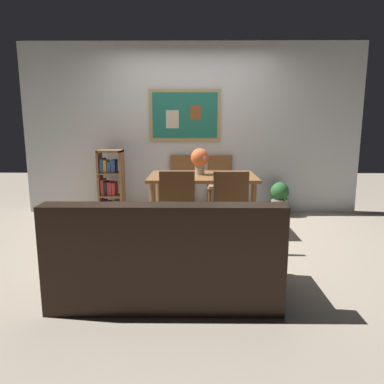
{
  "coord_description": "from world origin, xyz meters",
  "views": [
    {
      "loc": [
        0.06,
        -4.2,
        1.44
      ],
      "look_at": [
        0.02,
        -0.15,
        0.65
      ],
      "focal_mm": 34.27,
      "sensor_mm": 36.0,
      "label": 1
    }
  ],
  "objects_px": {
    "dining_chair_near_right": "(230,203)",
    "bookshelf": "(111,186)",
    "dining_chair_far_left": "(182,180)",
    "flower_vase": "(200,159)",
    "dining_table": "(202,182)",
    "tv_remote": "(239,175)",
    "dining_chair_near_left": "(178,203)",
    "dining_chair_far_right": "(220,180)",
    "potted_ivy": "(279,198)",
    "leather_couch": "(166,260)"
  },
  "relations": [
    {
      "from": "dining_chair_near_right",
      "to": "bookshelf",
      "type": "xyz_separation_m",
      "value": [
        -1.65,
        1.41,
        -0.06
      ]
    },
    {
      "from": "dining_chair_near_right",
      "to": "dining_chair_near_left",
      "type": "xyz_separation_m",
      "value": [
        -0.58,
        0.01,
        0.0
      ]
    },
    {
      "from": "flower_vase",
      "to": "bookshelf",
      "type": "bearing_deg",
      "value": 157.62
    },
    {
      "from": "dining_chair_near_left",
      "to": "tv_remote",
      "type": "xyz_separation_m",
      "value": [
        0.76,
        0.77,
        0.21
      ]
    },
    {
      "from": "dining_table",
      "to": "potted_ivy",
      "type": "xyz_separation_m",
      "value": [
        1.2,
        0.74,
        -0.37
      ]
    },
    {
      "from": "bookshelf",
      "to": "flower_vase",
      "type": "bearing_deg",
      "value": -22.38
    },
    {
      "from": "bookshelf",
      "to": "potted_ivy",
      "type": "height_order",
      "value": "bookshelf"
    },
    {
      "from": "dining_chair_near_right",
      "to": "dining_chair_near_left",
      "type": "relative_size",
      "value": 1.0
    },
    {
      "from": "dining_chair_near_right",
      "to": "dining_chair_far_right",
      "type": "xyz_separation_m",
      "value": [
        -0.0,
        1.62,
        0.0
      ]
    },
    {
      "from": "dining_chair_far_right",
      "to": "leather_couch",
      "type": "height_order",
      "value": "dining_chair_far_right"
    },
    {
      "from": "tv_remote",
      "to": "potted_ivy",
      "type": "bearing_deg",
      "value": 46.65
    },
    {
      "from": "dining_chair_far_right",
      "to": "bookshelf",
      "type": "bearing_deg",
      "value": -172.89
    },
    {
      "from": "dining_chair_far_right",
      "to": "tv_remote",
      "type": "height_order",
      "value": "dining_chair_far_right"
    },
    {
      "from": "dining_table",
      "to": "leather_couch",
      "type": "xyz_separation_m",
      "value": [
        -0.34,
        -1.94,
        -0.33
      ]
    },
    {
      "from": "leather_couch",
      "to": "dining_table",
      "type": "bearing_deg",
      "value": 80.2
    },
    {
      "from": "bookshelf",
      "to": "tv_remote",
      "type": "xyz_separation_m",
      "value": [
        1.84,
        -0.62,
        0.27
      ]
    },
    {
      "from": "dining_chair_near_right",
      "to": "bookshelf",
      "type": "height_order",
      "value": "bookshelf"
    },
    {
      "from": "dining_chair_far_right",
      "to": "potted_ivy",
      "type": "height_order",
      "value": "dining_chair_far_right"
    },
    {
      "from": "dining_chair_far_left",
      "to": "potted_ivy",
      "type": "xyz_separation_m",
      "value": [
        1.5,
        -0.05,
        -0.27
      ]
    },
    {
      "from": "dining_chair_far_left",
      "to": "tv_remote",
      "type": "xyz_separation_m",
      "value": [
        0.77,
        -0.82,
        0.21
      ]
    },
    {
      "from": "tv_remote",
      "to": "dining_table",
      "type": "bearing_deg",
      "value": 175.98
    },
    {
      "from": "dining_table",
      "to": "dining_chair_far_right",
      "type": "xyz_separation_m",
      "value": [
        0.29,
        0.8,
        -0.1
      ]
    },
    {
      "from": "dining_chair_near_left",
      "to": "tv_remote",
      "type": "relative_size",
      "value": 5.72
    },
    {
      "from": "dining_table",
      "to": "dining_chair_far_left",
      "type": "xyz_separation_m",
      "value": [
        -0.3,
        0.79,
        -0.1
      ]
    },
    {
      "from": "dining_table",
      "to": "bookshelf",
      "type": "height_order",
      "value": "bookshelf"
    },
    {
      "from": "potted_ivy",
      "to": "flower_vase",
      "type": "distance_m",
      "value": 1.57
    },
    {
      "from": "dining_chair_far_left",
      "to": "potted_ivy",
      "type": "height_order",
      "value": "dining_chair_far_left"
    },
    {
      "from": "dining_table",
      "to": "leather_couch",
      "type": "height_order",
      "value": "leather_couch"
    },
    {
      "from": "dining_table",
      "to": "dining_chair_near_right",
      "type": "xyz_separation_m",
      "value": [
        0.29,
        -0.82,
        -0.1
      ]
    },
    {
      "from": "dining_chair_near_right",
      "to": "dining_table",
      "type": "bearing_deg",
      "value": 109.37
    },
    {
      "from": "potted_ivy",
      "to": "dining_chair_far_right",
      "type": "bearing_deg",
      "value": 176.12
    },
    {
      "from": "leather_couch",
      "to": "bookshelf",
      "type": "height_order",
      "value": "bookshelf"
    },
    {
      "from": "dining_chair_far_left",
      "to": "bookshelf",
      "type": "height_order",
      "value": "bookshelf"
    },
    {
      "from": "dining_chair_far_right",
      "to": "flower_vase",
      "type": "bearing_deg",
      "value": -113.12
    },
    {
      "from": "dining_chair_far_right",
      "to": "dining_chair_far_left",
      "type": "bearing_deg",
      "value": -178.96
    },
    {
      "from": "dining_chair_far_left",
      "to": "dining_chair_far_right",
      "type": "relative_size",
      "value": 1.0
    },
    {
      "from": "potted_ivy",
      "to": "bookshelf",
      "type": "bearing_deg",
      "value": -176.78
    },
    {
      "from": "leather_couch",
      "to": "dining_chair_far_right",
      "type": "bearing_deg",
      "value": 77.2
    },
    {
      "from": "dining_chair_near_left",
      "to": "flower_vase",
      "type": "relative_size",
      "value": 2.61
    },
    {
      "from": "dining_table",
      "to": "dining_chair_far_right",
      "type": "bearing_deg",
      "value": 70.19
    },
    {
      "from": "leather_couch",
      "to": "bookshelf",
      "type": "relative_size",
      "value": 1.77
    },
    {
      "from": "leather_couch",
      "to": "bookshelf",
      "type": "distance_m",
      "value": 2.74
    },
    {
      "from": "leather_couch",
      "to": "dining_chair_near_left",
      "type": "bearing_deg",
      "value": 87.81
    },
    {
      "from": "dining_table",
      "to": "flower_vase",
      "type": "distance_m",
      "value": 0.31
    },
    {
      "from": "bookshelf",
      "to": "dining_chair_far_right",
      "type": "bearing_deg",
      "value": 7.11
    },
    {
      "from": "dining_table",
      "to": "flower_vase",
      "type": "bearing_deg",
      "value": 128.22
    },
    {
      "from": "dining_chair_near_right",
      "to": "dining_chair_far_left",
      "type": "height_order",
      "value": "same"
    },
    {
      "from": "dining_chair_far_right",
      "to": "potted_ivy",
      "type": "xyz_separation_m",
      "value": [
        0.91,
        -0.06,
        -0.27
      ]
    },
    {
      "from": "dining_chair_near_right",
      "to": "flower_vase",
      "type": "height_order",
      "value": "flower_vase"
    },
    {
      "from": "flower_vase",
      "to": "tv_remote",
      "type": "xyz_separation_m",
      "value": [
        0.51,
        -0.08,
        -0.2
      ]
    }
  ]
}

